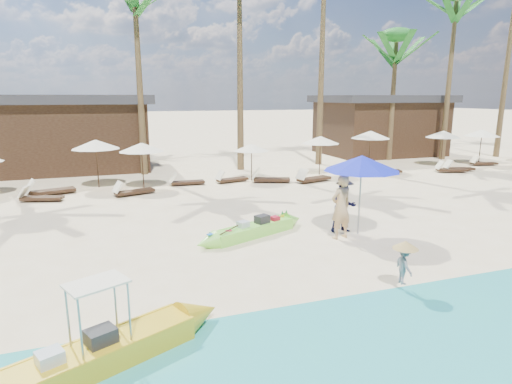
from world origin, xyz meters
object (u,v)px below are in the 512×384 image
object	(u,v)px
green_canoe	(253,230)
blue_umbrella	(362,163)
yellow_canoe	(89,359)
tourist	(341,207)

from	to	relation	value
green_canoe	blue_umbrella	distance (m)	3.87
green_canoe	yellow_canoe	world-z (taller)	yellow_canoe
blue_umbrella	yellow_canoe	bearing A→B (deg)	-149.02
yellow_canoe	tourist	xyz separation A→B (m)	(6.97, 4.47, 0.75)
blue_umbrella	tourist	bearing A→B (deg)	-167.85
yellow_canoe	blue_umbrella	distance (m)	9.21
green_canoe	yellow_canoe	bearing A→B (deg)	-151.60
yellow_canoe	tourist	distance (m)	8.32
yellow_canoe	tourist	size ratio (longest dim) A/B	2.65
green_canoe	yellow_canoe	size ratio (longest dim) A/B	0.85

